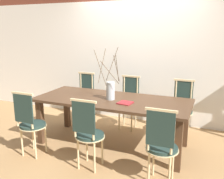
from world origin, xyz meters
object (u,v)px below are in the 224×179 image
(chair_far_center, at_px, (182,107))
(book_stack, at_px, (125,103))
(vase_centerpiece, at_px, (111,90))
(dining_table, at_px, (112,105))
(chair_near_center, at_px, (161,144))

(chair_far_center, distance_m, book_stack, 1.18)
(vase_centerpiece, bearing_deg, chair_far_center, 39.66)
(chair_far_center, xyz_separation_m, book_stack, (-0.70, -0.93, 0.24))
(dining_table, height_order, chair_near_center, chair_near_center)
(vase_centerpiece, bearing_deg, book_stack, -22.14)
(chair_near_center, height_order, vase_centerpiece, vase_centerpiece)
(chair_near_center, height_order, chair_far_center, same)
(chair_near_center, xyz_separation_m, chair_far_center, (0.03, 1.56, 0.00))
(dining_table, relative_size, chair_far_center, 2.42)
(chair_near_center, distance_m, vase_centerpiece, 1.27)
(dining_table, bearing_deg, book_stack, -28.24)
(dining_table, height_order, chair_far_center, chair_far_center)
(chair_near_center, distance_m, chair_far_center, 1.56)
(book_stack, bearing_deg, chair_near_center, -43.62)
(dining_table, xyz_separation_m, book_stack, (0.27, -0.14, 0.10))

